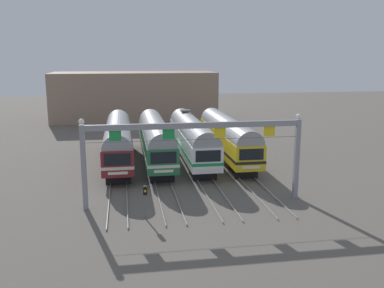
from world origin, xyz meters
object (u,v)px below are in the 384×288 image
commuter_train_maroon (118,139)px  commuter_train_white (192,137)px  commuter_train_green (156,138)px  commuter_train_yellow (228,136)px  catenary_gantry (194,140)px  yard_signal_mast (145,196)px

commuter_train_maroon → commuter_train_white: (7.98, 0.00, 0.00)m
commuter_train_green → commuter_train_yellow: (7.98, 0.00, 0.00)m
commuter_train_green → commuter_train_yellow: size_ratio=1.00×
commuter_train_yellow → catenary_gantry: size_ratio=1.05×
commuter_train_maroon → commuter_train_yellow: 11.98m
commuter_train_white → commuter_train_yellow: commuter_train_white is taller
commuter_train_white → commuter_train_yellow: size_ratio=1.00×
commuter_train_green → commuter_train_yellow: bearing=0.0°
commuter_train_white → yard_signal_mast: bearing=-110.2°
commuter_train_maroon → commuter_train_green: bearing=0.0°
catenary_gantry → commuter_train_yellow: bearing=66.1°
commuter_train_green → yard_signal_mast: 16.38m
commuter_train_green → commuter_train_yellow: same height
commuter_train_maroon → yard_signal_mast: commuter_train_maroon is taller
commuter_train_maroon → catenary_gantry: size_ratio=1.05×
commuter_train_yellow → yard_signal_mast: (-9.98, -16.23, -0.94)m
commuter_train_yellow → catenary_gantry: (-5.99, -13.49, 2.41)m
commuter_train_green → catenary_gantry: bearing=-81.6°
commuter_train_yellow → yard_signal_mast: 19.08m
commuter_train_green → commuter_train_maroon: bearing=180.0°
commuter_train_maroon → commuter_train_yellow: (11.98, 0.00, 0.00)m
commuter_train_green → commuter_train_white: size_ratio=1.00×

